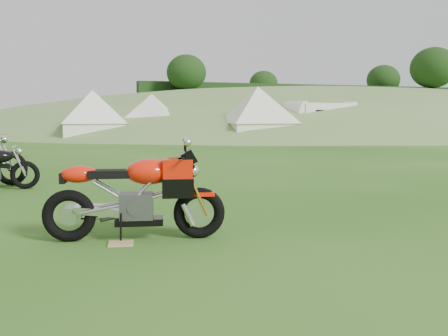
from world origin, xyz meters
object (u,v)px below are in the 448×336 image
object	(u,v)px
tent_right	(258,115)
plywood_board	(121,243)
tent_mid	(152,116)
caravan	(321,121)
sport_motorcycle	(135,189)
tent_left	(93,115)

from	to	relation	value
tent_right	plywood_board	bearing A→B (deg)	-113.63
tent_mid	caravan	size ratio (longest dim) A/B	0.68
plywood_board	caravan	xyz separation A→B (m)	(13.78, 18.97, 1.00)
plywood_board	sport_motorcycle	bearing A→B (deg)	39.71
tent_mid	caravan	xyz separation A→B (m)	(8.84, -3.09, -0.26)
caravan	sport_motorcycle	bearing A→B (deg)	-135.04
sport_motorcycle	tent_left	bearing A→B (deg)	99.35
plywood_board	tent_left	bearing A→B (deg)	85.46
tent_right	caravan	size ratio (longest dim) A/B	0.72
tent_mid	plywood_board	bearing A→B (deg)	-80.40
caravan	tent_right	bearing A→B (deg)	-172.74
sport_motorcycle	plywood_board	bearing A→B (deg)	-126.87
caravan	tent_left	bearing A→B (deg)	159.10
plywood_board	tent_left	size ratio (longest dim) A/B	0.09
plywood_board	tent_mid	size ratio (longest dim) A/B	0.09
tent_mid	tent_right	xyz separation A→B (m)	(4.45, -4.38, 0.08)
tent_left	tent_right	xyz separation A→B (m)	(7.68, -3.80, 0.04)
tent_left	tent_right	bearing A→B (deg)	-23.88
caravan	plywood_board	bearing A→B (deg)	-135.19
plywood_board	tent_left	xyz separation A→B (m)	(1.71, 21.47, 1.30)
tent_left	caravan	xyz separation A→B (m)	(12.07, -2.50, -0.30)
tent_left	sport_motorcycle	bearing A→B (deg)	-91.66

